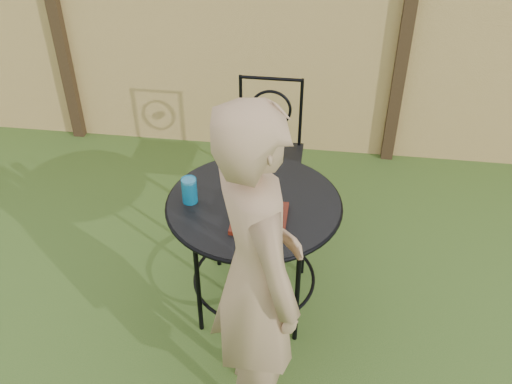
# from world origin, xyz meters

# --- Properties ---
(ground) EXTENTS (60.00, 60.00, 0.00)m
(ground) POSITION_xyz_m (0.00, 0.00, 0.00)
(ground) COLOR #254516
(ground) RESTS_ON ground
(fence) EXTENTS (8.00, 0.12, 1.90)m
(fence) POSITION_xyz_m (-0.00, 2.19, 0.95)
(fence) COLOR #EBC674
(fence) RESTS_ON ground
(patio_table) EXTENTS (0.92, 0.92, 0.72)m
(patio_table) POSITION_xyz_m (0.45, 0.46, 0.59)
(patio_table) COLOR black
(patio_table) RESTS_ON ground
(patio_chair) EXTENTS (0.46, 0.46, 0.95)m
(patio_chair) POSITION_xyz_m (0.42, 1.33, 0.50)
(patio_chair) COLOR black
(patio_chair) RESTS_ON ground
(diner) EXTENTS (0.63, 0.72, 1.65)m
(diner) POSITION_xyz_m (0.56, -0.17, 0.82)
(diner) COLOR #A27F5C
(diner) RESTS_ON ground
(salad_plate) EXTENTS (0.27, 0.27, 0.02)m
(salad_plate) POSITION_xyz_m (0.50, 0.32, 0.74)
(salad_plate) COLOR #47130A
(salad_plate) RESTS_ON patio_table
(salad) EXTENTS (0.21, 0.21, 0.08)m
(salad) POSITION_xyz_m (0.50, 0.32, 0.79)
(salad) COLOR #235614
(salad) RESTS_ON salad_plate
(fork) EXTENTS (0.01, 0.01, 0.18)m
(fork) POSITION_xyz_m (0.51, 0.32, 0.92)
(fork) COLOR silver
(fork) RESTS_ON salad
(drinking_glass) EXTENTS (0.08, 0.08, 0.14)m
(drinking_glass) POSITION_xyz_m (0.13, 0.42, 0.79)
(drinking_glass) COLOR #0C6791
(drinking_glass) RESTS_ON patio_table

